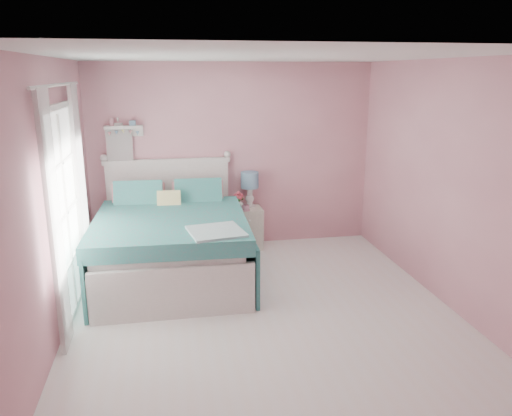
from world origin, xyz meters
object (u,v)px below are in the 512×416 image
object	(u,v)px
table_lamp	(250,183)
teacup	(246,208)
bed	(171,244)
vase	(239,204)
nightstand	(247,228)

from	to	relation	value
table_lamp	teacup	world-z (taller)	table_lamp
bed	teacup	distance (m)	1.32
bed	vase	distance (m)	1.35
table_lamp	vase	bearing A→B (deg)	-156.13
bed	vase	bearing A→B (deg)	45.14
vase	table_lamp	bearing A→B (deg)	23.87
table_lamp	teacup	bearing A→B (deg)	-113.32
vase	teacup	size ratio (longest dim) A/B	1.37
vase	teacup	distance (m)	0.16
bed	vase	xyz separation A→B (m)	(0.97, 0.91, 0.24)
teacup	vase	bearing A→B (deg)	119.99
bed	nightstand	distance (m)	1.42
bed	teacup	size ratio (longest dim) A/B	21.82
bed	nightstand	bearing A→B (deg)	41.58
table_lamp	teacup	distance (m)	0.39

